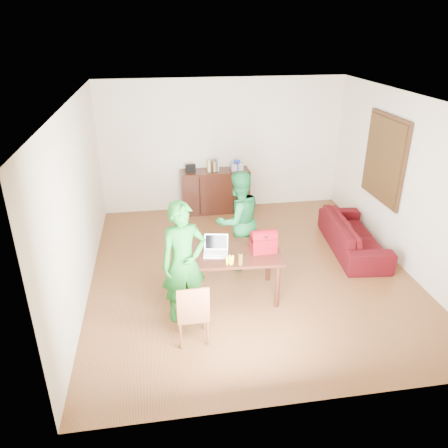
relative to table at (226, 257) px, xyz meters
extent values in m
cube|color=#482212|center=(0.48, 0.63, -0.68)|extent=(5.00, 5.50, 0.10)
cube|color=white|center=(0.48, 0.63, 2.12)|extent=(5.00, 5.50, 0.10)
cube|color=beige|center=(0.48, 3.43, 0.72)|extent=(5.00, 0.10, 2.70)
cube|color=beige|center=(0.48, -2.17, 0.72)|extent=(5.00, 0.10, 2.70)
cube|color=beige|center=(-2.07, 0.63, 0.72)|extent=(0.10, 5.50, 2.70)
cube|color=beige|center=(3.03, 0.63, 0.72)|extent=(0.10, 5.50, 2.70)
cube|color=#3F2614|center=(2.94, 1.33, 0.92)|extent=(0.04, 1.28, 1.48)
cube|color=#462C15|center=(2.91, 1.33, 0.92)|extent=(0.01, 1.18, 1.36)
cube|color=black|center=(0.28, 3.14, -0.18)|extent=(1.40, 0.45, 0.90)
cube|color=black|center=(-0.22, 3.14, 0.34)|extent=(0.20, 0.14, 0.14)
cube|color=#B3B2BC|center=(0.73, 3.14, 0.34)|extent=(0.24, 0.22, 0.14)
ellipsoid|color=#1B3CB5|center=(0.73, 3.14, 0.45)|extent=(0.14, 0.14, 0.07)
cube|color=black|center=(0.00, 0.00, 0.07)|extent=(1.58, 0.96, 0.04)
cylinder|color=black|center=(-0.70, -0.30, -0.29)|extent=(0.07, 0.07, 0.67)
cylinder|color=black|center=(0.66, -0.40, -0.29)|extent=(0.07, 0.07, 0.67)
cylinder|color=black|center=(-0.66, 0.40, -0.29)|extent=(0.07, 0.07, 0.67)
cylinder|color=black|center=(0.70, 0.30, -0.29)|extent=(0.07, 0.07, 0.67)
cube|color=brown|center=(-0.58, -0.92, -0.23)|extent=(0.40, 0.38, 0.04)
cube|color=brown|center=(-0.57, -1.08, 0.01)|extent=(0.39, 0.04, 0.44)
imported|color=#155F1B|center=(-0.63, -0.41, 0.21)|extent=(0.69, 0.54, 1.68)
imported|color=#15612C|center=(0.32, 0.82, 0.18)|extent=(0.96, 0.85, 1.62)
cube|color=white|center=(-0.16, -0.05, 0.10)|extent=(0.37, 0.29, 0.02)
cube|color=black|center=(-0.16, -0.05, 0.22)|extent=(0.35, 0.14, 0.21)
cylinder|color=#523712|center=(0.13, -0.37, 0.18)|extent=(0.08, 0.08, 0.18)
cube|color=maroon|center=(0.52, -0.07, 0.22)|extent=(0.36, 0.22, 0.26)
imported|color=#39070A|center=(2.43, 1.05, -0.35)|extent=(0.96, 2.00, 0.56)
camera|label=1|loc=(-0.88, -5.34, 3.04)|focal=35.00mm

